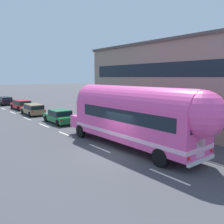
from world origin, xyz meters
The scene contains 8 objects.
ground_plane centered at (0.00, 0.00, 0.00)m, with size 300.00×300.00×0.00m, color #424247.
lane_markings centered at (2.45, 12.61, 0.00)m, with size 3.61×80.00×0.01m.
roadside_building centered at (11.96, 2.25, 3.92)m, with size 10.43×20.52×7.84m.
painted_bus centered at (1.76, -0.18, 2.30)m, with size 2.76×12.54×4.12m.
car_lead centered at (1.84, 11.30, 0.74)m, with size 2.07×4.60×1.37m.
car_second centered at (1.53, 18.23, 0.78)m, with size 1.97×4.53×1.37m.
car_third centered at (1.99, 24.45, 0.79)m, with size 2.03×4.40×1.37m.
car_fourth centered at (1.56, 32.10, 0.79)m, with size 1.89×4.33×1.37m.
Camera 1 is at (-8.73, -11.21, 4.70)m, focal length 38.20 mm.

